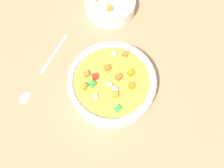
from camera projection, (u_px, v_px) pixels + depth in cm
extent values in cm
cube|color=#9E754F|center=(112.00, 90.00, 60.68)|extent=(140.00, 140.00, 2.00)
cylinder|color=white|center=(112.00, 85.00, 57.61)|extent=(20.34, 20.34, 4.61)
torus|color=white|center=(112.00, 80.00, 55.10)|extent=(20.41, 20.41, 1.29)
cylinder|color=gold|center=(112.00, 81.00, 55.28)|extent=(17.31, 17.31, 0.40)
cube|color=green|center=(118.00, 108.00, 52.20)|extent=(1.48, 1.48, 0.90)
cube|color=orange|center=(84.00, 86.00, 53.91)|extent=(1.26, 1.26, 1.20)
cube|color=red|center=(95.00, 76.00, 54.94)|extent=(1.75, 1.75, 0.94)
cube|color=#D95F22|center=(118.00, 77.00, 54.68)|extent=(1.64, 1.64, 1.31)
cube|color=orange|center=(131.00, 86.00, 54.04)|extent=(1.76, 1.76, 1.06)
cube|color=orange|center=(125.00, 54.00, 57.01)|extent=(1.48, 1.48, 1.07)
cube|color=orange|center=(86.00, 74.00, 55.02)|extent=(1.73, 1.73, 1.21)
cube|color=orange|center=(107.00, 68.00, 55.66)|extent=(1.76, 1.76, 1.07)
cube|color=orange|center=(130.00, 73.00, 55.15)|extent=(1.71, 1.71, 1.17)
ellipsoid|color=beige|center=(107.00, 83.00, 54.24)|extent=(2.07, 1.90, 1.08)
cube|color=orange|center=(115.00, 95.00, 53.26)|extent=(1.67, 1.67, 1.08)
ellipsoid|color=beige|center=(115.00, 88.00, 53.94)|extent=(1.85, 1.29, 0.82)
ellipsoid|color=beige|center=(114.00, 53.00, 57.15)|extent=(2.07, 1.85, 0.89)
cube|color=green|center=(92.00, 84.00, 54.18)|extent=(1.56, 1.56, 1.09)
ellipsoid|color=beige|center=(95.00, 97.00, 53.24)|extent=(1.79, 2.06, 0.76)
cylinder|color=silver|center=(53.00, 54.00, 62.81)|extent=(1.83, 12.90, 0.68)
ellipsoid|color=silver|center=(24.00, 98.00, 58.46)|extent=(2.36, 3.60, 0.73)
cylinder|color=white|center=(110.00, 5.00, 66.76)|extent=(13.78, 13.78, 3.68)
torus|color=white|center=(110.00, 0.00, 64.79)|extent=(13.91, 13.91, 1.10)
cube|color=orange|center=(110.00, 8.00, 63.32)|extent=(1.85, 1.85, 1.35)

